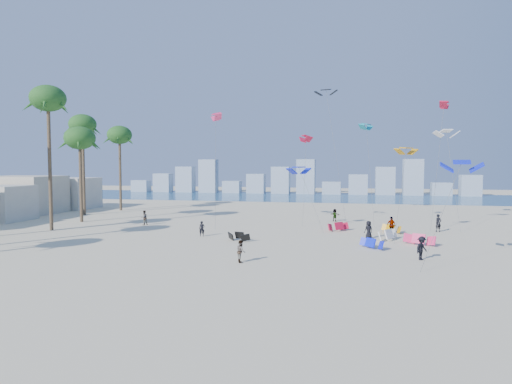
# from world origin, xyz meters

# --- Properties ---
(ground) EXTENTS (220.00, 220.00, 0.00)m
(ground) POSITION_xyz_m (0.00, 0.00, 0.00)
(ground) COLOR beige
(ground) RESTS_ON ground
(ocean) EXTENTS (220.00, 220.00, 0.00)m
(ocean) POSITION_xyz_m (0.00, 72.00, 0.01)
(ocean) COLOR navy
(ocean) RESTS_ON ground
(kitesurfer_near) EXTENTS (0.65, 0.52, 1.53)m
(kitesurfer_near) POSITION_xyz_m (-2.44, 15.40, 0.77)
(kitesurfer_near) COLOR black
(kitesurfer_near) RESTS_ON ground
(kitesurfer_mid) EXTENTS (0.87, 0.97, 1.64)m
(kitesurfer_mid) POSITION_xyz_m (4.28, 4.62, 0.82)
(kitesurfer_mid) COLOR gray
(kitesurfer_mid) RESTS_ON ground
(kitesurfers_far) EXTENTS (34.19, 23.26, 1.89)m
(kitesurfers_far) POSITION_xyz_m (10.88, 19.49, 0.88)
(kitesurfers_far) COLOR black
(kitesurfers_far) RESTS_ON ground
(grounded_kites) EXTENTS (19.22, 12.32, 1.00)m
(grounded_kites) POSITION_xyz_m (13.76, 16.75, 0.45)
(grounded_kites) COLOR black
(grounded_kites) RESTS_ON ground
(flying_kites) EXTENTS (35.06, 29.97, 17.62)m
(flying_kites) POSITION_xyz_m (14.05, 23.41, 11.05)
(flying_kites) COLOR #0E1FF2
(flying_kites) RESTS_ON ground
(palm_row) EXTENTS (8.80, 44.80, 15.78)m
(palm_row) POSITION_xyz_m (-22.52, 16.16, 11.67)
(palm_row) COLOR brown
(palm_row) RESTS_ON ground
(distant_skyline) EXTENTS (85.00, 3.00, 8.40)m
(distant_skyline) POSITION_xyz_m (-1.19, 82.00, 3.09)
(distant_skyline) COLOR #9EADBF
(distant_skyline) RESTS_ON ground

